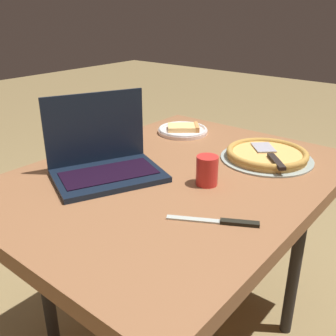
{
  "coord_description": "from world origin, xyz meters",
  "views": [
    {
      "loc": [
        -0.92,
        -0.73,
        1.26
      ],
      "look_at": [
        -0.05,
        -0.01,
        0.78
      ],
      "focal_mm": 41.11,
      "sensor_mm": 36.0,
      "label": 1
    }
  ],
  "objects_px": {
    "pizza_plate": "(183,130)",
    "drink_cup": "(206,171)",
    "table_knife": "(222,222)",
    "pizza_tray": "(267,155)",
    "dining_table": "(175,190)",
    "laptop": "(104,159)"
  },
  "relations": [
    {
      "from": "dining_table",
      "to": "drink_cup",
      "type": "distance_m",
      "value": 0.17
    },
    {
      "from": "pizza_plate",
      "to": "drink_cup",
      "type": "xyz_separation_m",
      "value": [
        -0.38,
        -0.37,
        0.03
      ]
    },
    {
      "from": "pizza_plate",
      "to": "table_knife",
      "type": "height_order",
      "value": "pizza_plate"
    },
    {
      "from": "table_knife",
      "to": "drink_cup",
      "type": "xyz_separation_m",
      "value": [
        0.16,
        0.16,
        0.04
      ]
    },
    {
      "from": "pizza_plate",
      "to": "table_knife",
      "type": "distance_m",
      "value": 0.76
    },
    {
      "from": "dining_table",
      "to": "laptop",
      "type": "relative_size",
      "value": 2.88
    },
    {
      "from": "laptop",
      "to": "pizza_plate",
      "type": "xyz_separation_m",
      "value": [
        0.52,
        0.07,
        -0.04
      ]
    },
    {
      "from": "laptop",
      "to": "table_knife",
      "type": "relative_size",
      "value": 1.87
    },
    {
      "from": "dining_table",
      "to": "pizza_tray",
      "type": "xyz_separation_m",
      "value": [
        0.31,
        -0.18,
        0.08
      ]
    },
    {
      "from": "pizza_plate",
      "to": "table_knife",
      "type": "bearing_deg",
      "value": -135.12
    },
    {
      "from": "dining_table",
      "to": "pizza_plate",
      "type": "bearing_deg",
      "value": 33.68
    },
    {
      "from": "dining_table",
      "to": "laptop",
      "type": "height_order",
      "value": "laptop"
    },
    {
      "from": "dining_table",
      "to": "pizza_plate",
      "type": "height_order",
      "value": "pizza_plate"
    },
    {
      "from": "dining_table",
      "to": "pizza_plate",
      "type": "distance_m",
      "value": 0.45
    },
    {
      "from": "laptop",
      "to": "table_knife",
      "type": "distance_m",
      "value": 0.47
    },
    {
      "from": "dining_table",
      "to": "table_knife",
      "type": "distance_m",
      "value": 0.34
    },
    {
      "from": "dining_table",
      "to": "drink_cup",
      "type": "xyz_separation_m",
      "value": [
        -0.0,
        -0.13,
        0.11
      ]
    },
    {
      "from": "drink_cup",
      "to": "laptop",
      "type": "bearing_deg",
      "value": 114.93
    },
    {
      "from": "pizza_tray",
      "to": "drink_cup",
      "type": "xyz_separation_m",
      "value": [
        -0.32,
        0.05,
        0.03
      ]
    },
    {
      "from": "laptop",
      "to": "pizza_tray",
      "type": "relative_size",
      "value": 1.24
    },
    {
      "from": "pizza_plate",
      "to": "pizza_tray",
      "type": "distance_m",
      "value": 0.43
    },
    {
      "from": "pizza_tray",
      "to": "pizza_plate",
      "type": "bearing_deg",
      "value": 82.21
    }
  ]
}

